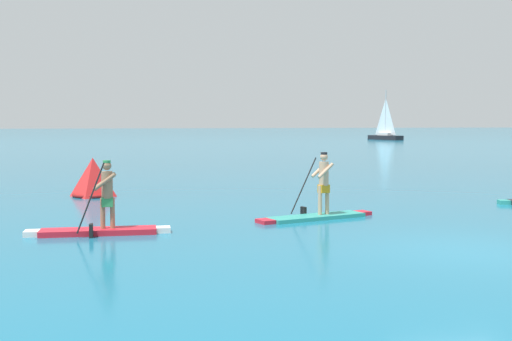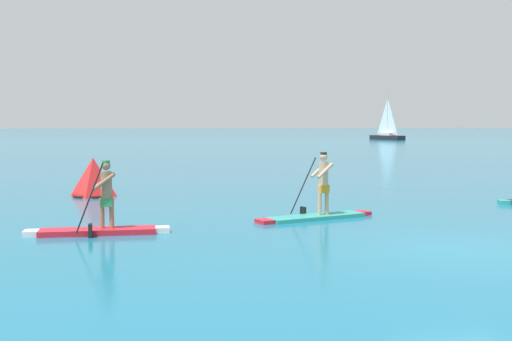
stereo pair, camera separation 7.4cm
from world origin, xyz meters
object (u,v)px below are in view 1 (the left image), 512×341
at_px(paddleboarder_near_left, 100,221).
at_px(sailboat_right_horizon, 385,134).
at_px(paddleboarder_mid_center, 318,206).
at_px(race_marker_buoy, 93,179).

xyz_separation_m(paddleboarder_near_left, sailboat_right_horizon, (37.08, 69.85, 0.50)).
relative_size(paddleboarder_mid_center, race_marker_buoy, 2.32).
xyz_separation_m(paddleboarder_near_left, paddleboarder_mid_center, (5.69, 1.28, 0.03)).
distance_m(paddleboarder_near_left, paddleboarder_mid_center, 5.84).
bearing_deg(race_marker_buoy, paddleboarder_mid_center, -47.39).
bearing_deg(sailboat_right_horizon, race_marker_buoy, -52.78).
bearing_deg(sailboat_right_horizon, paddleboarder_near_left, -49.53).
xyz_separation_m(paddleboarder_mid_center, sailboat_right_horizon, (31.38, 68.57, 0.48)).
bearing_deg(paddleboarder_mid_center, sailboat_right_horizon, -132.05).
xyz_separation_m(paddleboarder_mid_center, race_marker_buoy, (-6.12, 6.66, 0.26)).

